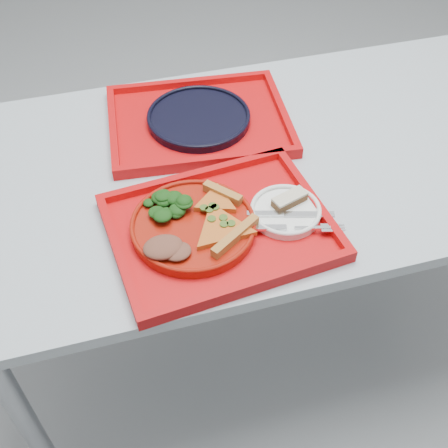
# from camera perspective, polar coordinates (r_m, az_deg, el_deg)

# --- Properties ---
(ground) EXTENTS (10.00, 10.00, 0.00)m
(ground) POSITION_cam_1_polar(r_m,az_deg,el_deg) (1.95, 4.38, -9.98)
(ground) COLOR #989BA0
(ground) RESTS_ON ground
(table) EXTENTS (1.60, 0.80, 0.75)m
(table) POSITION_cam_1_polar(r_m,az_deg,el_deg) (1.43, 5.89, 4.96)
(table) COLOR #99A5AC
(table) RESTS_ON ground
(tray_main) EXTENTS (0.48, 0.39, 0.01)m
(tray_main) POSITION_cam_1_polar(r_m,az_deg,el_deg) (1.18, -0.40, -0.61)
(tray_main) COLOR #BC090C
(tray_main) RESTS_ON table
(tray_far) EXTENTS (0.48, 0.39, 0.01)m
(tray_far) POSITION_cam_1_polar(r_m,az_deg,el_deg) (1.46, -2.56, 10.20)
(tray_far) COLOR #BC090C
(tray_far) RESTS_ON table
(dinner_plate) EXTENTS (0.26, 0.26, 0.02)m
(dinner_plate) POSITION_cam_1_polar(r_m,az_deg,el_deg) (1.17, -3.14, -0.30)
(dinner_plate) COLOR maroon
(dinner_plate) RESTS_ON tray_main
(side_plate) EXTENTS (0.15, 0.15, 0.01)m
(side_plate) POSITION_cam_1_polar(r_m,az_deg,el_deg) (1.20, 6.26, 1.18)
(side_plate) COLOR white
(side_plate) RESTS_ON tray_main
(navy_plate) EXTENTS (0.26, 0.26, 0.02)m
(navy_plate) POSITION_cam_1_polar(r_m,az_deg,el_deg) (1.45, -2.58, 10.64)
(navy_plate) COLOR black
(navy_plate) RESTS_ON tray_far
(pizza_slice_a) EXTENTS (0.19, 0.19, 0.02)m
(pizza_slice_a) POSITION_cam_1_polar(r_m,az_deg,el_deg) (1.14, -0.25, -0.31)
(pizza_slice_a) COLOR orange
(pizza_slice_a) RESTS_ON dinner_plate
(pizza_slice_b) EXTENTS (0.14, 0.14, 0.02)m
(pizza_slice_b) POSITION_cam_1_polar(r_m,az_deg,el_deg) (1.19, -0.84, 2.43)
(pizza_slice_b) COLOR orange
(pizza_slice_b) RESTS_ON dinner_plate
(salad_heap) EXTENTS (0.09, 0.08, 0.05)m
(salad_heap) POSITION_cam_1_polar(r_m,az_deg,el_deg) (1.18, -5.98, 2.24)
(salad_heap) COLOR black
(salad_heap) RESTS_ON dinner_plate
(meat_portion) EXTENTS (0.08, 0.06, 0.02)m
(meat_portion) POSITION_cam_1_polar(r_m,az_deg,el_deg) (1.11, -6.21, -2.35)
(meat_portion) COLOR brown
(meat_portion) RESTS_ON dinner_plate
(dessert_bar) EXTENTS (0.08, 0.05, 0.02)m
(dessert_bar) POSITION_cam_1_polar(r_m,az_deg,el_deg) (1.21, 6.68, 2.51)
(dessert_bar) COLOR #4E331A
(dessert_bar) RESTS_ON side_plate
(knife) EXTENTS (0.18, 0.06, 0.01)m
(knife) POSITION_cam_1_polar(r_m,az_deg,el_deg) (1.19, 6.80, 1.04)
(knife) COLOR silver
(knife) RESTS_ON side_plate
(fork) EXTENTS (0.18, 0.07, 0.01)m
(fork) POSITION_cam_1_polar(r_m,az_deg,el_deg) (1.16, 7.10, -0.36)
(fork) COLOR silver
(fork) RESTS_ON side_plate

